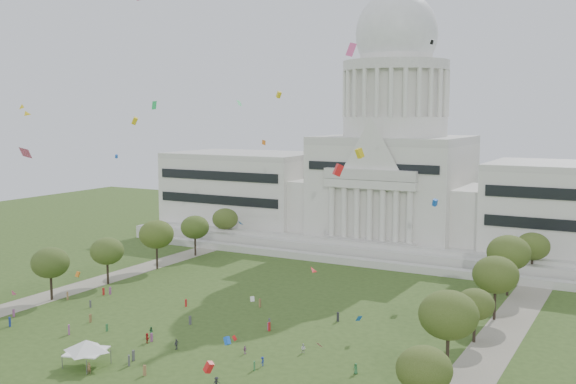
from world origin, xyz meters
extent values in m
plane|color=#334B1B|center=(0.00, 0.00, 0.00)|extent=(400.00, 400.00, 0.00)
cube|color=beige|center=(0.00, 115.00, 2.00)|extent=(160.00, 60.00, 4.00)
cube|color=beige|center=(0.00, 82.00, 1.00)|extent=(130.00, 3.00, 2.00)
cube|color=beige|center=(0.00, 90.00, 2.50)|extent=(140.00, 3.00, 5.00)
cube|color=silver|center=(-55.00, 114.00, 15.00)|extent=(50.00, 34.00, 22.00)
cube|color=silver|center=(-27.00, 112.00, 12.00)|extent=(12.00, 26.00, 16.00)
cube|color=silver|center=(27.00, 112.00, 12.00)|extent=(12.00, 26.00, 16.00)
cube|color=silver|center=(0.00, 114.00, 18.00)|extent=(44.00, 38.00, 28.00)
cube|color=silver|center=(0.00, 94.00, 21.20)|extent=(28.00, 3.00, 2.40)
cube|color=black|center=(-55.00, 96.80, 17.00)|extent=(46.00, 0.40, 11.00)
cylinder|color=silver|center=(0.00, 114.00, 37.40)|extent=(32.00, 32.00, 6.00)
cylinder|color=silver|center=(0.00, 114.00, 47.40)|extent=(28.00, 28.00, 14.00)
cylinder|color=beige|center=(0.00, 114.00, 55.90)|extent=(32.40, 32.40, 3.00)
cylinder|color=silver|center=(0.00, 114.00, 61.40)|extent=(22.00, 22.00, 8.00)
ellipsoid|color=silver|center=(0.00, 114.00, 65.40)|extent=(25.00, 25.00, 26.20)
cube|color=gray|center=(-48.00, 30.00, 0.02)|extent=(8.00, 160.00, 0.04)
cube|color=gray|center=(48.00, 30.00, 0.02)|extent=(8.00, 160.00, 0.04)
ellipsoid|color=#3A4B19|center=(46.22, -1.75, 7.68)|extent=(7.58, 7.58, 6.20)
cylinder|color=black|center=(-45.04, 17.30, 2.73)|extent=(0.56, 0.56, 5.47)
ellipsoid|color=#31461A|center=(-45.04, 17.30, 8.53)|extent=(8.42, 8.42, 6.89)
cylinder|color=black|center=(44.17, 17.44, 3.10)|extent=(0.56, 0.56, 6.20)
ellipsoid|color=#374918|center=(44.17, 17.44, 9.68)|extent=(9.55, 9.55, 7.82)
cylinder|color=black|center=(-44.09, 33.92, 2.64)|extent=(0.56, 0.56, 5.27)
ellipsoid|color=#39501C|center=(-44.09, 33.92, 8.23)|extent=(8.12, 8.12, 6.65)
cylinder|color=black|center=(44.40, 34.48, 2.28)|extent=(0.56, 0.56, 4.56)
ellipsoid|color=#394719|center=(44.40, 34.48, 7.11)|extent=(7.01, 7.01, 5.74)
cylinder|color=black|center=(-44.08, 52.42, 3.02)|extent=(0.56, 0.56, 6.03)
ellipsoid|color=#3D5118|center=(-44.08, 52.42, 9.41)|extent=(9.29, 9.29, 7.60)
cylinder|color=black|center=(44.76, 50.04, 2.98)|extent=(0.56, 0.56, 5.97)
ellipsoid|color=#384818|center=(44.76, 50.04, 9.31)|extent=(9.19, 9.19, 7.52)
cylinder|color=black|center=(-45.22, 71.01, 2.70)|extent=(0.56, 0.56, 5.41)
ellipsoid|color=#324C16|center=(-45.22, 71.01, 8.44)|extent=(8.33, 8.33, 6.81)
cylinder|color=black|center=(43.49, 70.19, 3.19)|extent=(0.56, 0.56, 6.37)
ellipsoid|color=#3C4E1A|center=(43.49, 70.19, 9.94)|extent=(9.82, 9.82, 8.03)
cylinder|color=black|center=(-46.87, 89.14, 2.66)|extent=(0.56, 0.56, 5.32)
ellipsoid|color=#3B4D1A|center=(-46.87, 89.14, 8.29)|extent=(8.19, 8.19, 6.70)
cylinder|color=black|center=(45.96, 88.13, 2.73)|extent=(0.56, 0.56, 5.47)
ellipsoid|color=#3A4D17|center=(45.96, 88.13, 8.53)|extent=(8.42, 8.42, 6.89)
cylinder|color=#4C4C4C|center=(-11.52, -10.74, 1.22)|extent=(0.12, 0.12, 2.43)
cylinder|color=#4C4C4C|center=(-6.07, -10.74, 1.22)|extent=(0.12, 0.12, 2.43)
cylinder|color=#4C4C4C|center=(-11.52, -5.28, 1.22)|extent=(0.12, 0.12, 2.43)
cylinder|color=#4C4C4C|center=(-6.07, -5.28, 1.22)|extent=(0.12, 0.12, 2.43)
cube|color=white|center=(-8.80, -8.01, 2.53)|extent=(7.41, 7.41, 0.19)
pyramid|color=white|center=(-8.80, -8.01, 3.60)|extent=(10.38, 10.38, 1.95)
imported|color=#33723F|center=(31.38, 10.27, 0.87)|extent=(0.99, 0.81, 1.73)
imported|color=silver|center=(19.74, 14.54, 0.82)|extent=(0.87, 0.62, 1.65)
imported|color=navy|center=(16.54, 6.03, 0.78)|extent=(0.63, 1.06, 1.56)
imported|color=#4C4C51|center=(-0.79, 5.42, 0.95)|extent=(0.62, 1.12, 1.90)
imported|color=#B21E1E|center=(-7.58, 5.58, 0.93)|extent=(1.76, 1.62, 1.85)
imported|color=olive|center=(-6.11, -10.23, 0.94)|extent=(0.83, 0.85, 1.89)
imported|color=#33723F|center=(-9.37, 8.79, 0.93)|extent=(0.95, 0.64, 1.86)
imported|color=#26262B|center=(15.14, -5.21, 0.91)|extent=(0.99, 1.32, 1.82)
imported|color=#994C8C|center=(11.02, 9.30, 0.73)|extent=(0.66, 0.94, 1.46)
cube|color=#994C8C|center=(-42.00, 4.65, 0.79)|extent=(0.39, 0.48, 1.57)
cube|color=#4C4C51|center=(-2.79, -4.57, 0.92)|extent=(0.55, 0.56, 1.83)
cube|color=#26262B|center=(17.55, 33.77, 0.95)|extent=(0.59, 0.49, 1.90)
cube|color=olive|center=(-25.56, 9.56, 0.83)|extent=(0.34, 0.48, 1.65)
cube|color=#994C8C|center=(-36.95, 27.12, 0.86)|extent=(0.33, 0.48, 1.72)
cube|color=#B21E1E|center=(-15.54, 27.52, 0.82)|extent=(0.31, 0.46, 1.64)
cube|color=olive|center=(-42.00, 19.06, 0.92)|extent=(0.53, 0.57, 1.85)
cube|color=#4C4C51|center=(-3.72, -2.46, 0.91)|extent=(0.40, 0.54, 1.83)
cube|color=#4C4C51|center=(7.12, 24.44, 0.81)|extent=(0.50, 0.48, 1.62)
cube|color=#994C8C|center=(8.12, 22.36, 0.77)|extent=(0.31, 0.44, 1.55)
cube|color=#33723F|center=(16.36, 3.76, 0.76)|extent=(0.42, 0.48, 1.52)
cube|color=#4C4C51|center=(-7.20, 17.90, 0.88)|extent=(0.46, 0.55, 1.76)
cube|color=#994C8C|center=(-23.56, 2.06, 0.95)|extent=(0.59, 0.57, 1.91)
cube|color=olive|center=(2.20, -6.50, 0.85)|extent=(0.50, 0.38, 1.70)
cube|color=#33723F|center=(-18.69, 6.94, 0.73)|extent=(0.25, 0.40, 1.47)
cube|color=#B21E1E|center=(8.51, 22.00, 0.86)|extent=(0.31, 0.47, 1.73)
cube|color=olive|center=(-1.33, 34.87, 0.92)|extent=(0.33, 0.50, 1.83)
cube|color=#994C8C|center=(-7.31, 6.47, 0.79)|extent=(0.27, 0.43, 1.59)
cube|color=navy|center=(-37.42, 0.01, 0.94)|extent=(0.58, 0.49, 1.88)
cube|color=#4C4C51|center=(-33.12, 17.12, 0.79)|extent=(0.48, 0.37, 1.59)
cube|color=#B21E1E|center=(-37.84, 25.93, 0.84)|extent=(0.39, 0.50, 1.69)
camera|label=1|loc=(71.62, -85.78, 41.46)|focal=42.00mm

